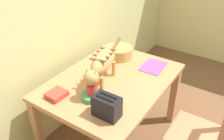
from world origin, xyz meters
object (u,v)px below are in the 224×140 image
(dining_table, at_px, (112,87))
(coffee_mug, at_px, (92,89))
(wicker_basket, at_px, (120,52))
(cat, at_px, (102,64))
(toaster, at_px, (107,107))
(book_stack, at_px, (57,94))
(magazine, at_px, (153,67))
(saucer_bowl, at_px, (92,96))
(wooden_chair_far, at_px, (201,136))

(dining_table, bearing_deg, coffee_mug, -177.08)
(coffee_mug, bearing_deg, wicker_basket, 14.65)
(cat, bearing_deg, toaster, 117.58)
(book_stack, bearing_deg, wicker_basket, -4.58)
(coffee_mug, xyz_separation_m, magazine, (0.72, -0.20, -0.08))
(dining_table, xyz_separation_m, saucer_bowl, (-0.31, -0.02, 0.11))
(dining_table, bearing_deg, wicker_basket, 23.04)
(dining_table, relative_size, book_stack, 7.46)
(dining_table, xyz_separation_m, coffee_mug, (-0.31, -0.02, 0.17))
(cat, distance_m, wooden_chair_far, 1.01)
(toaster, relative_size, wooden_chair_far, 0.21)
(book_stack, bearing_deg, cat, -30.73)
(wicker_basket, relative_size, wooden_chair_far, 0.29)
(saucer_bowl, distance_m, wicker_basket, 0.74)
(saucer_bowl, relative_size, wicker_basket, 0.67)
(wicker_basket, bearing_deg, dining_table, -156.96)
(dining_table, relative_size, magazine, 4.49)
(book_stack, relative_size, wooden_chair_far, 0.18)
(magazine, relative_size, wooden_chair_far, 0.30)
(book_stack, xyz_separation_m, wicker_basket, (0.86, -0.07, 0.04))
(coffee_mug, distance_m, magazine, 0.75)
(wooden_chair_far, bearing_deg, coffee_mug, 113.43)
(magazine, relative_size, book_stack, 1.66)
(cat, distance_m, magazine, 0.61)
(saucer_bowl, distance_m, book_stack, 0.29)
(magazine, distance_m, wicker_basket, 0.39)
(cat, bearing_deg, coffee_mug, 90.21)
(magazine, xyz_separation_m, book_stack, (-0.87, 0.45, 0.02))
(magazine, height_order, wicker_basket, wicker_basket)
(dining_table, distance_m, wooden_chair_far, 0.87)
(dining_table, height_order, magazine, magazine)
(cat, distance_m, toaster, 0.43)
(saucer_bowl, distance_m, wooden_chair_far, 0.95)
(magazine, xyz_separation_m, wicker_basket, (-0.01, 0.39, 0.06))
(book_stack, height_order, toaster, toaster)
(saucer_bowl, bearing_deg, wooden_chair_far, -66.60)
(coffee_mug, height_order, toaster, toaster)
(wicker_basket, height_order, wooden_chair_far, wooden_chair_far)
(saucer_bowl, height_order, toaster, toaster)
(coffee_mug, bearing_deg, book_stack, 120.30)
(wooden_chair_far, bearing_deg, cat, 100.14)
(saucer_bowl, xyz_separation_m, magazine, (0.73, -0.20, -0.02))
(toaster, height_order, wooden_chair_far, wooden_chair_far)
(toaster, bearing_deg, wooden_chair_far, -52.45)
(dining_table, relative_size, coffee_mug, 9.58)
(dining_table, height_order, coffee_mug, coffee_mug)
(coffee_mug, height_order, wooden_chair_far, wooden_chair_far)
(saucer_bowl, relative_size, coffee_mug, 1.37)
(saucer_bowl, relative_size, magazine, 0.64)
(wooden_chair_far, bearing_deg, magazine, 60.02)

